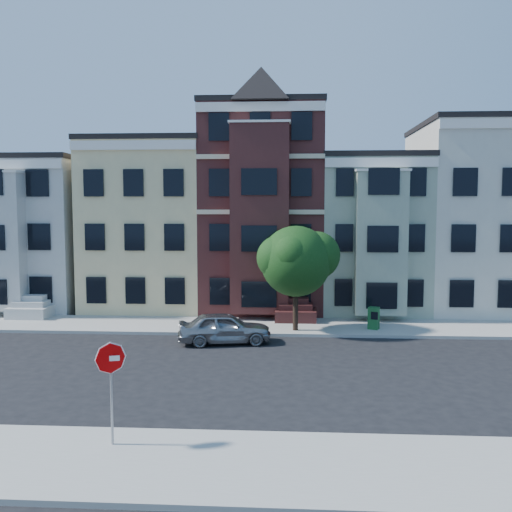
# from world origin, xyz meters

# --- Properties ---
(ground) EXTENTS (120.00, 120.00, 0.00)m
(ground) POSITION_xyz_m (0.00, 0.00, 0.00)
(ground) COLOR black
(far_sidewalk) EXTENTS (60.00, 4.00, 0.15)m
(far_sidewalk) POSITION_xyz_m (0.00, 8.00, 0.07)
(far_sidewalk) COLOR #9E9B93
(far_sidewalk) RESTS_ON ground
(near_sidewalk) EXTENTS (60.00, 4.00, 0.15)m
(near_sidewalk) POSITION_xyz_m (0.00, -8.00, 0.07)
(near_sidewalk) COLOR #9E9B93
(near_sidewalk) RESTS_ON ground
(house_white) EXTENTS (8.00, 9.00, 9.00)m
(house_white) POSITION_xyz_m (-15.00, 14.50, 4.50)
(house_white) COLOR beige
(house_white) RESTS_ON ground
(house_yellow) EXTENTS (7.00, 9.00, 10.00)m
(house_yellow) POSITION_xyz_m (-7.00, 14.50, 5.00)
(house_yellow) COLOR beige
(house_yellow) RESTS_ON ground
(house_brown) EXTENTS (7.00, 9.00, 12.00)m
(house_brown) POSITION_xyz_m (0.00, 14.50, 6.00)
(house_brown) COLOR #421B1A
(house_brown) RESTS_ON ground
(house_green) EXTENTS (6.00, 9.00, 9.00)m
(house_green) POSITION_xyz_m (6.50, 14.50, 4.50)
(house_green) COLOR #97A48D
(house_green) RESTS_ON ground
(house_cream) EXTENTS (8.00, 9.00, 11.00)m
(house_cream) POSITION_xyz_m (13.50, 14.50, 5.50)
(house_cream) COLOR beige
(house_cream) RESTS_ON ground
(street_tree) EXTENTS (7.12, 7.12, 6.44)m
(street_tree) POSITION_xyz_m (1.94, 6.86, 3.37)
(street_tree) COLOR #234F1D
(street_tree) RESTS_ON far_sidewalk
(parked_car) EXTENTS (4.50, 2.45, 1.45)m
(parked_car) POSITION_xyz_m (-1.35, 4.53, 0.73)
(parked_car) COLOR #929497
(parked_car) RESTS_ON ground
(newspaper_box) EXTENTS (0.64, 0.61, 1.11)m
(newspaper_box) POSITION_xyz_m (5.87, 7.35, 0.71)
(newspaper_box) COLOR #1D5B2A
(newspaper_box) RESTS_ON far_sidewalk
(stop_sign) EXTENTS (0.84, 0.34, 3.05)m
(stop_sign) POSITION_xyz_m (-2.92, -7.11, 1.68)
(stop_sign) COLOR #BE0001
(stop_sign) RESTS_ON near_sidewalk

